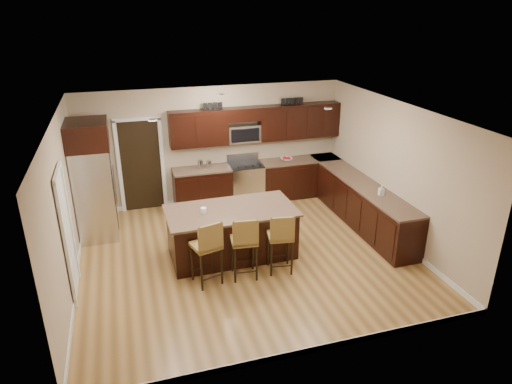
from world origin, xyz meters
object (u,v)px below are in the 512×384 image
object	(u,v)px
stool_left	(208,246)
stool_mid	(245,241)
stool_right	(281,237)
range	(246,183)
refrigerator	(93,179)
island	(232,234)

from	to	relation	value
stool_left	stool_mid	xyz separation A→B (m)	(0.62, -0.00, -0.01)
stool_mid	stool_right	world-z (taller)	stool_mid
range	stool_left	bearing A→B (deg)	-115.77
range	refrigerator	bearing A→B (deg)	-166.63
stool_right	range	bearing A→B (deg)	94.68
stool_left	refrigerator	bearing A→B (deg)	110.99
range	stool_right	size ratio (longest dim) A/B	1.00
stool_mid	stool_right	size ratio (longest dim) A/B	1.03
stool_left	refrigerator	size ratio (longest dim) A/B	0.49
range	stool_right	bearing A→B (deg)	-94.80
stool_right	refrigerator	bearing A→B (deg)	151.29
range	stool_left	size ratio (longest dim) A/B	0.96
island	stool_right	distance (m)	1.10
stool_mid	range	bearing A→B (deg)	80.17
range	island	bearing A→B (deg)	-111.73
stool_mid	island	bearing A→B (deg)	97.35
range	refrigerator	size ratio (longest dim) A/B	0.47
island	refrigerator	size ratio (longest dim) A/B	1.00
stool_left	island	bearing A→B (deg)	38.92
stool_mid	refrigerator	world-z (taller)	refrigerator
range	stool_left	xyz separation A→B (m)	(-1.53, -3.17, 0.25)
stool_right	stool_left	bearing A→B (deg)	-170.47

